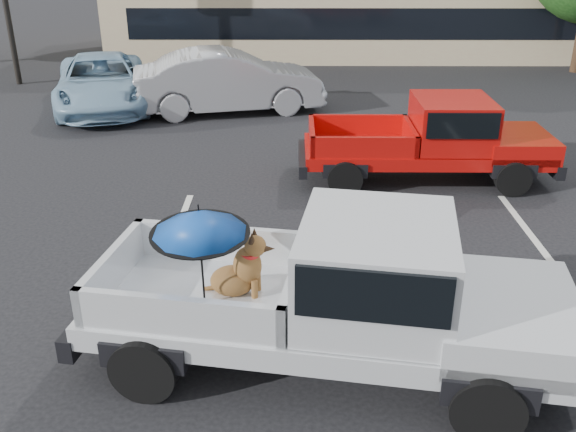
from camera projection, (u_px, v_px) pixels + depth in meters
name	position (u px, v px, depth m)	size (l,w,h in m)	color
ground	(372.00, 330.00, 8.27)	(90.00, 90.00, 0.00)	black
stripe_left	(167.00, 256.00, 10.11)	(0.12, 5.00, 0.01)	silver
stripe_right	(548.00, 257.00, 10.08)	(0.12, 5.00, 0.01)	silver
silver_pickup	(353.00, 289.00, 7.17)	(5.93, 2.87, 2.06)	black
red_pickup	(443.00, 137.00, 12.79)	(5.09, 1.90, 1.68)	black
silver_sedan	(229.00, 81.00, 17.61)	(1.79, 5.15, 1.70)	#AAACB1
blue_suv	(102.00, 82.00, 18.02)	(2.42, 5.24, 1.46)	#89B0CC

